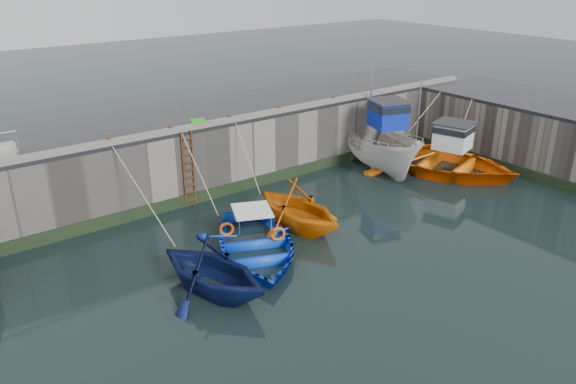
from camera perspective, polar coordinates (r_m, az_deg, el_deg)
ground at (r=17.83m, az=11.56°, el=-10.17°), size 120.00×120.00×0.00m
quay_back at (r=26.22m, az=-8.79°, el=4.58°), size 30.00×5.00×3.00m
quay_right at (r=29.88m, az=27.18°, el=4.55°), size 5.00×15.00×3.00m
road_back at (r=25.78m, az=-9.00°, el=7.92°), size 30.00×5.00×0.16m
kerb_back at (r=23.75m, az=-6.29°, el=7.24°), size 30.00×0.30×0.20m
algae_back at (r=24.57m, az=-5.76°, el=0.37°), size 30.00×0.08×0.50m
algae_right at (r=28.08m, az=24.35°, el=1.29°), size 0.08×15.00×0.50m
ladder at (r=23.16m, az=-10.05°, el=2.27°), size 0.51×0.08×3.20m
boat_near_white at (r=17.77m, az=-7.62°, el=-10.00°), size 4.57×4.95×2.18m
boat_near_white_rope at (r=21.28m, az=-13.59°, el=-4.63°), size 0.04×4.65×3.10m
boat_near_blue at (r=19.75m, az=-3.31°, el=-6.23°), size 5.78×6.60×1.14m
boat_near_blue_rope at (r=22.69m, az=-8.68°, el=-2.44°), size 0.04×3.69×3.10m
boat_near_blacktrim at (r=21.57m, az=0.96°, el=-3.55°), size 4.02×4.55×2.24m
boat_near_blacktrim_rope at (r=24.11m, az=-4.04°, el=-0.66°), size 0.04×3.19×3.10m
boat_far_white at (r=27.70m, az=9.33°, el=4.60°), size 4.39×7.04×5.55m
boat_far_orange at (r=28.00m, az=15.05°, el=3.10°), size 7.47×8.91×4.58m
fish_crate at (r=23.27m, az=-9.16°, el=6.92°), size 0.66×0.52×0.32m
bollard_a at (r=21.83m, az=-17.77°, el=4.99°), size 0.18×0.18×0.28m
bollard_b at (r=22.71m, az=-11.86°, el=6.27°), size 0.18×0.18×0.28m
bollard_c at (r=23.92m, az=-6.00°, el=7.46°), size 0.18×0.18×0.28m
bollard_d at (r=25.31m, az=-0.92°, el=8.43°), size 0.18×0.18×0.28m
bollard_e at (r=27.26m, az=4.60°, el=9.40°), size 0.18×0.18×0.28m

